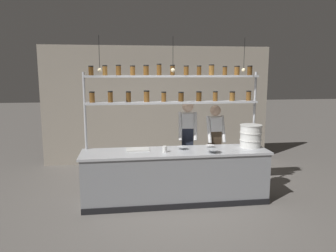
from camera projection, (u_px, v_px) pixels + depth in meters
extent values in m
plane|color=slate|center=(175.00, 201.00, 5.82)|extent=(40.00, 40.00, 0.00)
cube|color=#9E9384|center=(159.00, 105.00, 8.18)|extent=(5.65, 0.12, 2.89)
cube|color=gray|center=(175.00, 177.00, 5.75)|extent=(3.19, 0.72, 0.88)
cube|color=#B7BABF|center=(176.00, 152.00, 5.67)|extent=(3.25, 0.76, 0.04)
cube|color=black|center=(179.00, 207.00, 5.46)|extent=(3.19, 0.03, 0.10)
cylinder|color=#B7BABF|center=(86.00, 137.00, 5.75)|extent=(0.04, 0.04, 2.27)
cylinder|color=#B7BABF|center=(253.00, 133.00, 6.17)|extent=(0.04, 0.04, 2.27)
cube|color=#B7BABF|center=(173.00, 102.00, 5.86)|extent=(3.09, 0.28, 0.04)
cylinder|color=brown|center=(92.00, 98.00, 5.65)|extent=(0.09, 0.09, 0.17)
cylinder|color=black|center=(92.00, 92.00, 5.64)|extent=(0.09, 0.09, 0.02)
cylinder|color=brown|center=(110.00, 97.00, 5.69)|extent=(0.09, 0.09, 0.18)
cylinder|color=black|center=(110.00, 92.00, 5.68)|extent=(0.09, 0.09, 0.02)
cylinder|color=#513314|center=(129.00, 97.00, 5.74)|extent=(0.09, 0.09, 0.17)
cylinder|color=black|center=(128.00, 92.00, 5.72)|extent=(0.09, 0.09, 0.02)
cylinder|color=brown|center=(147.00, 97.00, 5.78)|extent=(0.10, 0.10, 0.18)
cylinder|color=black|center=(147.00, 91.00, 5.76)|extent=(0.10, 0.10, 0.02)
cylinder|color=brown|center=(164.00, 97.00, 5.82)|extent=(0.09, 0.09, 0.16)
cylinder|color=black|center=(164.00, 92.00, 5.81)|extent=(0.09, 0.09, 0.02)
cylinder|color=#513314|center=(181.00, 97.00, 5.87)|extent=(0.10, 0.10, 0.15)
cylinder|color=black|center=(181.00, 92.00, 5.85)|extent=(0.10, 0.10, 0.02)
cylinder|color=#513314|center=(199.00, 97.00, 5.91)|extent=(0.10, 0.10, 0.16)
cylinder|color=black|center=(199.00, 92.00, 5.90)|extent=(0.10, 0.10, 0.02)
cylinder|color=brown|center=(215.00, 97.00, 5.95)|extent=(0.09, 0.09, 0.16)
cylinder|color=black|center=(215.00, 92.00, 5.94)|extent=(0.09, 0.09, 0.02)
cylinder|color=brown|center=(232.00, 97.00, 6.00)|extent=(0.10, 0.10, 0.15)
cylinder|color=black|center=(232.00, 92.00, 5.98)|extent=(0.10, 0.10, 0.02)
cylinder|color=brown|center=(249.00, 96.00, 6.04)|extent=(0.09, 0.09, 0.16)
cylinder|color=black|center=(249.00, 91.00, 6.02)|extent=(0.09, 0.09, 0.02)
cube|color=#B7BABF|center=(173.00, 76.00, 5.79)|extent=(3.09, 0.28, 0.04)
cylinder|color=#513314|center=(91.00, 71.00, 5.58)|extent=(0.08, 0.08, 0.14)
cylinder|color=black|center=(91.00, 66.00, 5.56)|extent=(0.09, 0.09, 0.02)
cylinder|color=brown|center=(105.00, 71.00, 5.61)|extent=(0.08, 0.08, 0.15)
cylinder|color=black|center=(105.00, 66.00, 5.59)|extent=(0.08, 0.08, 0.02)
cylinder|color=brown|center=(119.00, 71.00, 5.64)|extent=(0.09, 0.09, 0.16)
cylinder|color=black|center=(118.00, 65.00, 5.62)|extent=(0.09, 0.09, 0.02)
cylinder|color=brown|center=(133.00, 71.00, 5.67)|extent=(0.09, 0.09, 0.15)
cylinder|color=black|center=(133.00, 66.00, 5.66)|extent=(0.09, 0.09, 0.02)
cylinder|color=brown|center=(146.00, 71.00, 5.70)|extent=(0.10, 0.10, 0.16)
cylinder|color=black|center=(146.00, 66.00, 5.69)|extent=(0.10, 0.10, 0.02)
cylinder|color=brown|center=(159.00, 70.00, 5.73)|extent=(0.08, 0.08, 0.18)
cylinder|color=black|center=(159.00, 64.00, 5.72)|extent=(0.09, 0.09, 0.02)
cylinder|color=#513314|center=(173.00, 71.00, 5.77)|extent=(0.08, 0.08, 0.16)
cylinder|color=black|center=(173.00, 65.00, 5.75)|extent=(0.08, 0.08, 0.02)
cylinder|color=brown|center=(186.00, 71.00, 5.80)|extent=(0.09, 0.09, 0.15)
cylinder|color=black|center=(186.00, 66.00, 5.79)|extent=(0.09, 0.09, 0.02)
cylinder|color=#513314|center=(199.00, 71.00, 5.83)|extent=(0.08, 0.08, 0.15)
cylinder|color=black|center=(199.00, 66.00, 5.82)|extent=(0.08, 0.08, 0.02)
cylinder|color=brown|center=(211.00, 70.00, 5.86)|extent=(0.09, 0.09, 0.17)
cylinder|color=black|center=(212.00, 65.00, 5.85)|extent=(0.10, 0.10, 0.02)
cylinder|color=brown|center=(225.00, 71.00, 5.90)|extent=(0.08, 0.08, 0.14)
cylinder|color=black|center=(225.00, 67.00, 5.89)|extent=(0.08, 0.08, 0.02)
cylinder|color=brown|center=(237.00, 71.00, 5.93)|extent=(0.10, 0.10, 0.15)
cylinder|color=black|center=(237.00, 66.00, 5.92)|extent=(0.10, 0.10, 0.02)
cylinder|color=#513314|center=(250.00, 71.00, 5.96)|extent=(0.09, 0.09, 0.15)
cylinder|color=black|center=(250.00, 66.00, 5.95)|extent=(0.09, 0.09, 0.02)
cylinder|color=black|center=(183.00, 166.00, 6.50)|extent=(0.11, 0.11, 0.83)
cylinder|color=black|center=(191.00, 166.00, 6.50)|extent=(0.11, 0.11, 0.83)
cube|color=#232838|center=(188.00, 137.00, 6.40)|extent=(0.24, 0.20, 0.36)
cube|color=white|center=(188.00, 120.00, 6.35)|extent=(0.24, 0.21, 0.29)
sphere|color=beige|center=(188.00, 106.00, 6.30)|extent=(0.22, 0.22, 0.22)
cylinder|color=white|center=(180.00, 126.00, 6.31)|extent=(0.10, 0.26, 0.55)
cylinder|color=white|center=(195.00, 126.00, 6.30)|extent=(0.10, 0.26, 0.55)
cylinder|color=black|center=(210.00, 167.00, 6.50)|extent=(0.11, 0.11, 0.79)
cylinder|color=black|center=(218.00, 167.00, 6.53)|extent=(0.11, 0.11, 0.79)
cube|color=#473828|center=(215.00, 140.00, 6.42)|extent=(0.23, 0.18, 0.34)
cube|color=white|center=(215.00, 124.00, 6.37)|extent=(0.23, 0.19, 0.28)
sphere|color=tan|center=(215.00, 111.00, 6.33)|extent=(0.21, 0.21, 0.21)
cylinder|color=white|center=(209.00, 129.00, 6.30)|extent=(0.08, 0.25, 0.52)
cylinder|color=white|center=(223.00, 129.00, 6.36)|extent=(0.08, 0.25, 0.52)
cylinder|color=white|center=(250.00, 144.00, 5.94)|extent=(0.37, 0.37, 0.12)
cylinder|color=silver|center=(250.00, 140.00, 5.93)|extent=(0.39, 0.39, 0.01)
cylinder|color=white|center=(251.00, 136.00, 5.92)|extent=(0.37, 0.37, 0.12)
cylinder|color=silver|center=(251.00, 133.00, 5.91)|extent=(0.39, 0.39, 0.01)
cylinder|color=white|center=(251.00, 129.00, 5.90)|extent=(0.37, 0.37, 0.12)
cylinder|color=silver|center=(251.00, 125.00, 5.88)|extent=(0.39, 0.39, 0.01)
cube|color=silver|center=(138.00, 150.00, 5.71)|extent=(0.40, 0.26, 0.02)
cylinder|color=white|center=(210.00, 147.00, 5.91)|extent=(0.07, 0.07, 0.01)
cone|color=white|center=(210.00, 146.00, 5.90)|extent=(0.17, 0.17, 0.05)
cylinder|color=#B2B7BC|center=(213.00, 152.00, 5.53)|extent=(0.10, 0.10, 0.01)
cone|color=#B2B7BC|center=(213.00, 151.00, 5.52)|extent=(0.23, 0.23, 0.06)
cylinder|color=silver|center=(182.00, 149.00, 5.77)|extent=(0.08, 0.08, 0.01)
cone|color=silver|center=(182.00, 148.00, 5.76)|extent=(0.18, 0.18, 0.05)
cylinder|color=silver|center=(165.00, 149.00, 5.56)|extent=(0.08, 0.08, 0.11)
cylinder|color=black|center=(99.00, 53.00, 5.23)|extent=(0.01, 0.01, 0.55)
sphere|color=#F9E5B2|center=(100.00, 70.00, 5.28)|extent=(0.07, 0.07, 0.07)
cylinder|color=black|center=(173.00, 53.00, 5.39)|extent=(0.01, 0.01, 0.55)
sphere|color=#F9E5B2|center=(173.00, 70.00, 5.44)|extent=(0.07, 0.07, 0.07)
cylinder|color=black|center=(244.00, 54.00, 5.56)|extent=(0.01, 0.01, 0.55)
sphere|color=#F9E5B2|center=(244.00, 70.00, 5.61)|extent=(0.07, 0.07, 0.07)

